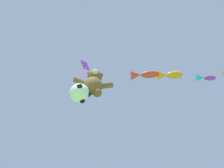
# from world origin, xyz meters

# --- Properties ---
(teddy_bear_kite) EXTENTS (2.33, 1.03, 2.36)m
(teddy_bear_kite) POSITION_xyz_m (-1.35, 7.00, 8.56)
(teddy_bear_kite) COLOR brown
(soccer_ball_kite) EXTENTS (1.06, 1.06, 0.98)m
(soccer_ball_kite) POSITION_xyz_m (-1.91, 6.81, 7.15)
(soccer_ball_kite) COLOR white
(fish_kite_crimson) EXTENTS (2.32, 1.14, 0.74)m
(fish_kite_crimson) POSITION_xyz_m (2.30, 7.48, 11.47)
(fish_kite_crimson) COLOR red
(fish_kite_tangerine) EXTENTS (2.06, 1.05, 0.77)m
(fish_kite_tangerine) POSITION_xyz_m (4.35, 7.25, 11.61)
(fish_kite_tangerine) COLOR orange
(fish_kite_violet) EXTENTS (1.49, 0.66, 0.51)m
(fish_kite_violet) POSITION_xyz_m (6.91, 6.73, 11.04)
(fish_kite_violet) COLOR purple
(diamond_kite) EXTENTS (0.80, 0.78, 3.07)m
(diamond_kite) POSITION_xyz_m (-2.23, 7.38, 11.06)
(diamond_kite) COLOR purple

